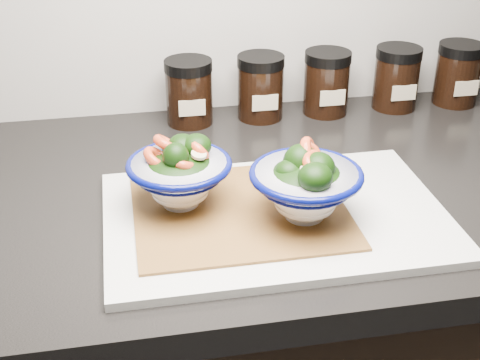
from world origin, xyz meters
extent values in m
cube|color=black|center=(0.00, 1.45, 0.88)|extent=(3.50, 0.60, 0.04)
cube|color=silver|center=(-0.17, 1.35, 0.91)|extent=(0.45, 0.30, 0.01)
cube|color=#9C642E|center=(-0.21, 1.36, 0.91)|extent=(0.28, 0.24, 0.00)
cylinder|color=white|center=(-0.29, 1.39, 0.92)|extent=(0.05, 0.05, 0.01)
ellipsoid|color=white|center=(-0.29, 1.39, 0.94)|extent=(0.08, 0.08, 0.03)
torus|color=#050A51|center=(-0.29, 1.39, 0.97)|extent=(0.14, 0.14, 0.01)
torus|color=#050A51|center=(-0.29, 1.39, 0.96)|extent=(0.12, 0.12, 0.00)
ellipsoid|color=black|center=(-0.29, 1.39, 0.96)|extent=(0.10, 0.10, 0.05)
ellipsoid|color=black|center=(-0.26, 1.41, 0.99)|extent=(0.04, 0.04, 0.03)
cylinder|color=#477233|center=(-0.26, 1.41, 0.98)|extent=(0.01, 0.01, 0.03)
ellipsoid|color=black|center=(-0.29, 1.42, 0.98)|extent=(0.04, 0.04, 0.03)
cylinder|color=#477233|center=(-0.29, 1.42, 0.96)|extent=(0.01, 0.01, 0.03)
ellipsoid|color=black|center=(-0.29, 1.38, 0.99)|extent=(0.03, 0.03, 0.04)
cylinder|color=#477233|center=(-0.29, 1.38, 0.98)|extent=(0.01, 0.01, 0.02)
ellipsoid|color=black|center=(-0.28, 1.41, 0.99)|extent=(0.04, 0.04, 0.04)
cylinder|color=#477233|center=(-0.28, 1.41, 0.97)|extent=(0.01, 0.01, 0.03)
torus|color=#DA4E29|center=(-0.26, 1.40, 0.99)|extent=(0.05, 0.05, 0.04)
torus|color=#DA4E29|center=(-0.30, 1.41, 0.99)|extent=(0.05, 0.05, 0.04)
torus|color=#DA4E29|center=(-0.32, 1.40, 0.98)|extent=(0.06, 0.06, 0.04)
torus|color=#DA4E29|center=(-0.27, 1.41, 0.99)|extent=(0.06, 0.06, 0.04)
torus|color=#DA4E29|center=(-0.29, 1.38, 0.98)|extent=(0.05, 0.04, 0.04)
cylinder|color=#CCBC8E|center=(-0.30, 1.40, 0.98)|extent=(0.02, 0.02, 0.01)
cylinder|color=#CCBC8E|center=(-0.26, 1.38, 0.99)|extent=(0.02, 0.02, 0.01)
cylinder|color=white|center=(-0.14, 1.33, 0.92)|extent=(0.05, 0.05, 0.01)
ellipsoid|color=white|center=(-0.14, 1.33, 0.94)|extent=(0.08, 0.08, 0.04)
torus|color=#050A51|center=(-0.14, 1.33, 0.98)|extent=(0.15, 0.15, 0.01)
torus|color=#050A51|center=(-0.14, 1.33, 0.96)|extent=(0.12, 0.12, 0.00)
ellipsoid|color=black|center=(-0.14, 1.33, 0.97)|extent=(0.11, 0.11, 0.05)
ellipsoid|color=black|center=(-0.16, 1.33, 0.98)|extent=(0.04, 0.04, 0.03)
cylinder|color=#477233|center=(-0.16, 1.33, 0.97)|extent=(0.01, 0.01, 0.02)
ellipsoid|color=black|center=(-0.12, 1.32, 0.99)|extent=(0.04, 0.04, 0.04)
cylinder|color=#477233|center=(-0.12, 1.32, 0.97)|extent=(0.01, 0.01, 0.03)
ellipsoid|color=black|center=(-0.14, 1.34, 0.99)|extent=(0.05, 0.05, 0.05)
cylinder|color=#477233|center=(-0.14, 1.34, 0.97)|extent=(0.01, 0.02, 0.03)
ellipsoid|color=black|center=(-0.13, 1.29, 0.99)|extent=(0.04, 0.04, 0.04)
cylinder|color=#477233|center=(-0.13, 1.29, 0.98)|extent=(0.01, 0.01, 0.03)
torus|color=#DA4E29|center=(-0.14, 1.35, 0.99)|extent=(0.06, 0.05, 0.05)
torus|color=#DA4E29|center=(-0.13, 1.34, 1.00)|extent=(0.06, 0.06, 0.05)
torus|color=#DA4E29|center=(-0.13, 1.32, 0.99)|extent=(0.05, 0.05, 0.04)
torus|color=#DA4E29|center=(-0.13, 1.35, 1.00)|extent=(0.04, 0.05, 0.05)
cylinder|color=#CCBC8E|center=(-0.14, 1.31, 0.99)|extent=(0.02, 0.02, 0.01)
cylinder|color=#CCBC8E|center=(-0.13, 1.32, 0.99)|extent=(0.02, 0.02, 0.00)
cylinder|color=black|center=(-0.24, 1.69, 0.95)|extent=(0.08, 0.08, 0.09)
cylinder|color=black|center=(-0.24, 1.69, 1.00)|extent=(0.08, 0.08, 0.02)
cube|color=#C6B793|center=(-0.24, 1.65, 0.94)|extent=(0.05, 0.00, 0.03)
cylinder|color=black|center=(-0.12, 1.69, 0.95)|extent=(0.08, 0.08, 0.09)
cylinder|color=black|center=(-0.12, 1.69, 1.00)|extent=(0.08, 0.08, 0.02)
cube|color=#C6B793|center=(-0.12, 1.65, 0.94)|extent=(0.05, 0.00, 0.03)
cylinder|color=black|center=(0.00, 1.69, 0.95)|extent=(0.08, 0.08, 0.09)
cylinder|color=black|center=(0.00, 1.69, 1.00)|extent=(0.08, 0.08, 0.02)
cube|color=#C6B793|center=(0.00, 1.65, 0.94)|extent=(0.04, 0.00, 0.03)
cylinder|color=black|center=(0.14, 1.69, 0.95)|extent=(0.08, 0.08, 0.09)
cylinder|color=black|center=(0.14, 1.69, 1.00)|extent=(0.08, 0.08, 0.02)
cube|color=#C6B793|center=(0.14, 1.65, 0.94)|extent=(0.04, 0.00, 0.03)
cylinder|color=black|center=(0.25, 1.69, 0.95)|extent=(0.08, 0.08, 0.09)
cylinder|color=black|center=(0.25, 1.69, 1.00)|extent=(0.08, 0.08, 0.02)
cube|color=#C6B793|center=(0.25, 1.65, 0.94)|extent=(0.05, 0.00, 0.03)
camera|label=1|loc=(-0.35, 0.62, 1.38)|focal=50.00mm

